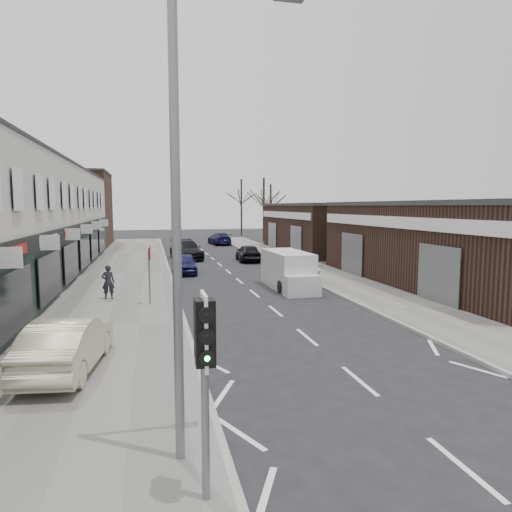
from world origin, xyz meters
TOP-DOWN VIEW (x-y plane):
  - ground at (0.00, 0.00)m, footprint 160.00×160.00m
  - pavement_left at (-6.75, 22.00)m, footprint 5.50×64.00m
  - pavement_right at (5.75, 22.00)m, footprint 3.50×64.00m
  - brick_block_far at (-13.50, 45.00)m, footprint 8.00×10.00m
  - right_unit_near at (12.50, 14.00)m, footprint 10.00×18.00m
  - right_unit_far at (12.50, 34.00)m, footprint 10.00×16.00m
  - tree_far_a at (9.00, 48.00)m, footprint 3.60×3.60m
  - tree_far_b at (11.50, 54.00)m, footprint 3.60×3.60m
  - tree_far_c at (8.50, 60.00)m, footprint 3.60×3.60m
  - traffic_light at (-4.40, -2.02)m, footprint 0.28×0.60m
  - street_lamp at (-4.53, -0.80)m, footprint 2.23×0.22m
  - warning_sign at (-5.16, 12.00)m, footprint 0.12×0.80m
  - white_van at (2.14, 15.09)m, footprint 1.93×5.17m
  - sedan_on_pavement at (-7.32, 4.15)m, footprint 2.04×4.48m
  - pedestrian at (-7.09, 13.67)m, footprint 0.59×0.40m
  - parked_car_left_a at (-2.94, 21.88)m, footprint 1.68×3.88m
  - parked_car_left_b at (-2.20, 30.13)m, footprint 2.75×5.64m
  - parked_car_right_a at (3.32, 17.02)m, footprint 1.74×4.28m
  - parked_car_right_b at (2.56, 27.49)m, footprint 1.81×4.13m
  - parked_car_right_c at (2.70, 43.97)m, footprint 2.40×4.98m

SIDE VIEW (x-z plane):
  - ground at x=0.00m, z-range 0.00..0.00m
  - tree_far_a at x=9.00m, z-range -4.00..4.00m
  - tree_far_b at x=11.50m, z-range -3.75..3.75m
  - tree_far_c at x=8.50m, z-range -4.25..4.25m
  - pavement_left at x=-6.75m, z-range 0.00..0.12m
  - pavement_right at x=5.75m, z-range 0.00..0.12m
  - parked_car_left_a at x=-2.94m, z-range 0.00..1.30m
  - parked_car_right_a at x=3.32m, z-range 0.00..1.38m
  - parked_car_right_b at x=2.56m, z-range 0.00..1.39m
  - parked_car_right_c at x=2.70m, z-range 0.00..1.40m
  - parked_car_left_b at x=-2.20m, z-range 0.00..1.58m
  - sedan_on_pavement at x=-7.32m, z-range 0.12..1.54m
  - pedestrian at x=-7.09m, z-range 0.12..1.72m
  - white_van at x=2.14m, z-range -0.05..1.94m
  - warning_sign at x=-5.16m, z-range 0.85..3.55m
  - right_unit_near at x=12.50m, z-range 0.00..4.50m
  - right_unit_far at x=12.50m, z-range 0.00..4.50m
  - traffic_light at x=-4.40m, z-range 0.86..3.96m
  - brick_block_far at x=-13.50m, z-range 0.00..8.00m
  - street_lamp at x=-4.53m, z-range 0.62..8.62m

